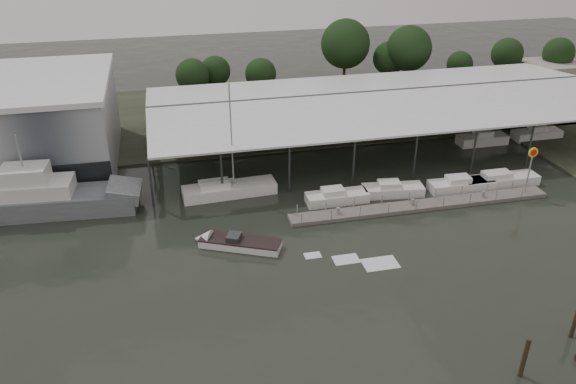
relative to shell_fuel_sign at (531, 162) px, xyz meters
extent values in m
plane|color=black|center=(-27.00, -9.99, -3.93)|extent=(200.00, 200.00, 0.00)
cube|color=#3F4332|center=(-27.00, 32.01, -3.83)|extent=(140.00, 30.00, 0.30)
cube|color=#91959A|center=(-55.00, 20.01, 1.07)|extent=(24.00, 20.00, 10.00)
cube|color=#313437|center=(-10.00, 18.01, 2.84)|extent=(58.00, 0.40, 0.30)
cylinder|color=#313437|center=(-39.00, 6.51, -1.18)|extent=(0.24, 0.24, 5.50)
cylinder|color=#313437|center=(-39.00, 29.51, -1.18)|extent=(0.24, 0.24, 5.50)
cylinder|color=#313437|center=(19.00, 29.51, -1.18)|extent=(0.24, 0.24, 5.50)
cube|color=slate|center=(-12.00, 0.01, -3.73)|extent=(28.00, 2.00, 0.40)
cylinder|color=#919397|center=(-25.00, -0.89, -3.13)|extent=(0.10, 0.10, 1.20)
cylinder|color=#919397|center=(1.00, 0.91, -3.13)|extent=(0.10, 0.10, 1.20)
cube|color=#919397|center=(-13.00, 0.01, -3.23)|extent=(0.30, 0.30, 0.70)
cylinder|color=#919397|center=(0.00, 0.01, -1.43)|extent=(0.16, 0.16, 5.00)
cylinder|color=yellow|center=(0.00, 0.01, 1.07)|extent=(1.10, 0.12, 1.10)
cylinder|color=red|center=(0.00, -0.06, 1.07)|extent=(0.70, 0.05, 0.70)
cube|color=#9D958A|center=(28.00, 35.01, -1.93)|extent=(10.00, 8.00, 4.00)
cube|color=slate|center=(-49.82, 7.58, -3.03)|extent=(18.63, 5.68, 2.40)
cube|color=slate|center=(-41.76, 6.97, -2.03)|extent=(3.78, 4.40, 1.86)
cube|color=silver|center=(-50.92, 7.66, -1.24)|extent=(8.87, 4.22, 1.80)
cube|color=silver|center=(-50.92, 7.66, 0.47)|extent=(4.62, 3.39, 1.61)
cylinder|color=#919397|center=(-50.92, 7.66, 2.87)|extent=(0.18, 0.18, 3.50)
cube|color=white|center=(-30.95, 7.21, -3.43)|extent=(10.15, 3.20, 1.40)
cube|color=silver|center=(-32.55, 7.11, -2.53)|extent=(3.30, 1.98, 0.80)
cylinder|color=#919397|center=(-30.46, 7.24, 2.67)|extent=(0.16, 0.16, 11.38)
cylinder|color=#919397|center=(-32.25, 7.13, -2.03)|extent=(3.50, 0.33, 0.12)
cube|color=white|center=(-31.38, -3.28, -3.58)|extent=(7.58, 4.96, 0.90)
cone|color=white|center=(-34.68, -1.74, -3.58)|extent=(2.30, 2.49, 2.00)
cube|color=black|center=(-31.38, -3.28, -3.18)|extent=(7.61, 5.01, 0.12)
cube|color=#313437|center=(-31.92, -3.03, -2.93)|extent=(1.68, 1.78, 0.50)
cube|color=silver|center=(-25.30, -6.12, -3.91)|extent=(2.30, 1.50, 0.04)
cube|color=silver|center=(-22.58, -7.39, -3.91)|extent=(3.10, 2.00, 0.04)
cube|color=silver|center=(-19.86, -8.66, -3.91)|extent=(3.90, 2.50, 0.04)
cube|color=white|center=(-20.17, 3.04, -3.43)|extent=(6.59, 2.22, 1.10)
cube|color=silver|center=(-20.67, 3.04, -2.63)|extent=(2.31, 1.61, 0.70)
cube|color=white|center=(-13.82, 3.25, -3.43)|extent=(6.71, 2.97, 1.10)
cube|color=silver|center=(-14.32, 3.25, -2.63)|extent=(2.45, 1.87, 0.70)
cube|color=white|center=(-6.03, 2.70, -3.43)|extent=(7.30, 2.50, 1.10)
cube|color=silver|center=(-6.53, 2.70, -2.63)|extent=(2.59, 1.71, 0.70)
cube|color=white|center=(-1.34, 2.78, -3.43)|extent=(8.85, 2.23, 1.10)
cube|color=silver|center=(-1.84, 2.78, -2.63)|extent=(3.10, 1.62, 0.70)
cylinder|color=#35281A|center=(-15.52, -23.02, -2.63)|extent=(0.32, 0.32, 3.79)
cylinder|color=#35281A|center=(-9.71, -20.48, -2.93)|extent=(0.32, 0.32, 3.20)
cylinder|color=black|center=(-32.30, 37.17, -2.14)|extent=(0.50, 0.50, 3.57)
sphere|color=#1F3E19|center=(-32.30, 37.17, 1.07)|extent=(5.00, 5.00, 5.00)
cylinder|color=black|center=(-28.55, 39.94, -2.26)|extent=(0.50, 0.50, 3.34)
sphere|color=#1F3E19|center=(-28.55, 39.94, 0.75)|extent=(4.68, 4.68, 4.68)
cylinder|color=black|center=(-22.03, 36.50, -2.23)|extent=(0.50, 0.50, 3.40)
sphere|color=#1F3E19|center=(-22.03, 36.50, 0.83)|extent=(4.76, 4.76, 4.76)
cylinder|color=black|center=(-7.55, 39.76, -1.12)|extent=(0.50, 0.50, 5.61)
sphere|color=#1F3E19|center=(-7.55, 39.76, 3.92)|extent=(7.85, 7.85, 7.85)
cylinder|color=black|center=(-0.22, 38.82, -2.01)|extent=(0.50, 0.50, 3.83)
sphere|color=#1F3E19|center=(-0.22, 38.82, 1.44)|extent=(5.37, 5.37, 5.37)
cylinder|color=black|center=(2.24, 37.04, -1.35)|extent=(0.50, 0.50, 5.16)
sphere|color=#1F3E19|center=(2.24, 37.04, 3.29)|extent=(7.22, 7.22, 7.22)
cylinder|color=black|center=(11.38, 36.66, -2.41)|extent=(0.50, 0.50, 3.03)
sphere|color=#1F3E19|center=(11.38, 36.66, 0.32)|extent=(4.24, 4.24, 4.24)
cylinder|color=black|center=(20.42, 37.45, -2.04)|extent=(0.50, 0.50, 3.76)
sphere|color=#1F3E19|center=(20.42, 37.45, 1.34)|extent=(5.27, 5.27, 5.27)
cylinder|color=black|center=(29.38, 36.18, -2.07)|extent=(0.50, 0.50, 3.72)
sphere|color=#1F3E19|center=(29.38, 36.18, 1.28)|extent=(5.20, 5.20, 5.20)
camera|label=1|loc=(-36.84, -46.42, 24.29)|focal=35.00mm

